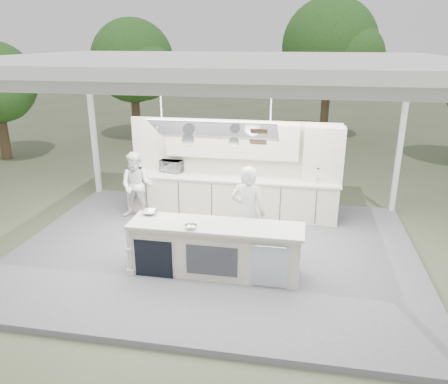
% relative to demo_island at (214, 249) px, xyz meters
% --- Properties ---
extents(ground, '(90.00, 90.00, 0.00)m').
position_rel_demo_island_xyz_m(ground, '(-0.18, 0.91, -0.60)').
color(ground, '#50573C').
rests_on(ground, ground).
extents(stage_deck, '(8.00, 6.00, 0.12)m').
position_rel_demo_island_xyz_m(stage_deck, '(-0.18, 0.91, -0.54)').
color(stage_deck, slate).
rests_on(stage_deck, ground).
extents(tent, '(8.20, 6.20, 3.86)m').
position_rel_demo_island_xyz_m(tent, '(-0.18, 0.90, 3.11)').
color(tent, white).
rests_on(tent, ground).
extents(demo_island, '(3.10, 0.79, 0.95)m').
position_rel_demo_island_xyz_m(demo_island, '(0.00, 0.00, 0.00)').
color(demo_island, beige).
rests_on(demo_island, stage_deck).
extents(back_counter, '(5.08, 0.72, 0.95)m').
position_rel_demo_island_xyz_m(back_counter, '(-0.18, 2.81, 0.00)').
color(back_counter, beige).
rests_on(back_counter, stage_deck).
extents(back_wall_unit, '(5.05, 0.48, 2.25)m').
position_rel_demo_island_xyz_m(back_wall_unit, '(0.27, 3.03, 0.98)').
color(back_wall_unit, beige).
rests_on(back_wall_unit, stage_deck).
extents(tree_cluster, '(19.55, 9.40, 5.85)m').
position_rel_demo_island_xyz_m(tree_cluster, '(-0.34, 10.68, 2.69)').
color(tree_cluster, brown).
rests_on(tree_cluster, ground).
extents(head_chef, '(0.74, 0.56, 1.84)m').
position_rel_demo_island_xyz_m(head_chef, '(0.50, 0.73, 0.45)').
color(head_chef, white).
rests_on(head_chef, stage_deck).
extents(sous_chef, '(0.79, 0.62, 1.58)m').
position_rel_demo_island_xyz_m(sous_chef, '(-2.31, 2.24, 0.32)').
color(sous_chef, white).
rests_on(sous_chef, stage_deck).
extents(toaster_oven, '(0.60, 0.47, 0.29)m').
position_rel_demo_island_xyz_m(toaster_oven, '(-1.67, 2.99, 0.62)').
color(toaster_oven, silver).
rests_on(toaster_oven, back_counter).
extents(bowl_large, '(0.32, 0.32, 0.07)m').
position_rel_demo_island_xyz_m(bowl_large, '(-1.28, 0.26, 0.51)').
color(bowl_large, '#B3B6BB').
rests_on(bowl_large, demo_island).
extents(bowl_small, '(0.29, 0.29, 0.07)m').
position_rel_demo_island_xyz_m(bowl_small, '(-0.36, -0.24, 0.51)').
color(bowl_small, silver).
rests_on(bowl_small, demo_island).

